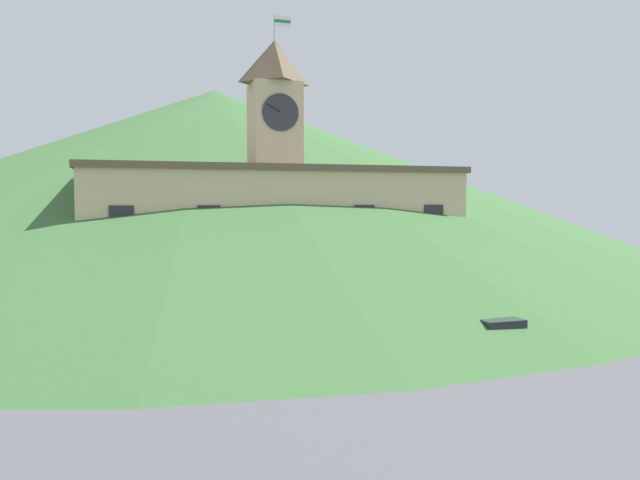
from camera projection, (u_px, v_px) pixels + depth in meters
ground_plane at (357, 354)px, 39.51m from camera, size 160.00×160.00×0.00m
civic_building at (275, 228)px, 59.92m from camera, size 35.79×11.49×27.23m
banner_fence at (299, 301)px, 52.31m from camera, size 30.60×0.12×2.70m
hillside_backdrop at (216, 177)px, 96.99m from camera, size 138.62×138.62×26.72m
street_lamp_left at (228, 275)px, 51.29m from camera, size 1.26×0.36×4.96m
street_lamp_right at (361, 268)px, 54.83m from camera, size 1.26×0.36×5.23m
car_white_taxi at (274, 321)px, 46.86m from camera, size 4.63×2.41×1.50m
car_black_suv at (246, 337)px, 40.58m from camera, size 4.95×2.46×1.80m
car_gray_pickup at (530, 320)px, 46.42m from camera, size 5.46×2.75×1.75m
car_red_sedan at (474, 306)px, 53.74m from camera, size 4.55×2.45×1.45m
car_blue_van at (500, 336)px, 40.31m from camera, size 5.13×2.44×2.10m
car_silver_hatch at (398, 321)px, 46.90m from camera, size 4.05×2.33×1.50m
pedestrian at (341, 313)px, 48.74m from camera, size 0.53×0.53×1.77m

